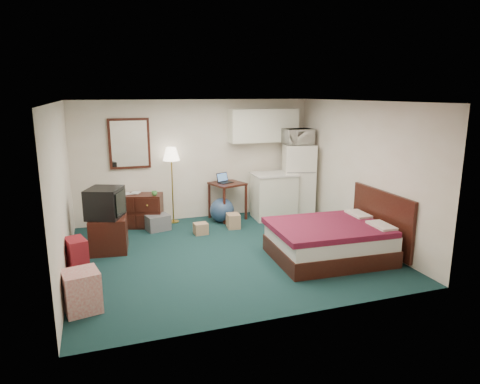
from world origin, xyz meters
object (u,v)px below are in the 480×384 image
object	(u,v)px
floor_lamp	(172,185)
tv_stand	(109,234)
dresser	(138,210)
bed	(329,241)
fridge	(298,180)
desk	(227,201)
kitchen_counter	(274,196)
suitcase	(77,260)

from	to	relation	value
floor_lamp	tv_stand	distance (m)	1.92
dresser	floor_lamp	distance (m)	0.86
dresser	floor_lamp	bearing A→B (deg)	22.97
dresser	bed	size ratio (longest dim) A/B	0.54
floor_lamp	fridge	size ratio (longest dim) A/B	1.00
desk	fridge	bearing A→B (deg)	-26.59
kitchen_counter	fridge	bearing A→B (deg)	5.42
floor_lamp	fridge	world-z (taller)	floor_lamp
floor_lamp	bed	size ratio (longest dim) A/B	0.87
floor_lamp	dresser	bearing A→B (deg)	-174.49
dresser	suitcase	bearing A→B (deg)	-97.08
dresser	bed	world-z (taller)	dresser
dresser	desk	size ratio (longest dim) A/B	1.24
dresser	tv_stand	distance (m)	1.37
tv_stand	desk	bearing A→B (deg)	32.00
fridge	tv_stand	distance (m)	4.15
kitchen_counter	suitcase	xyz separation A→B (m)	(-3.90, -2.05, -0.15)
bed	tv_stand	distance (m)	3.69
bed	tv_stand	size ratio (longest dim) A/B	2.75
fridge	bed	xyz separation A→B (m)	(-0.65, -2.46, -0.49)
dresser	bed	xyz separation A→B (m)	(2.76, -2.74, -0.05)
kitchen_counter	tv_stand	size ratio (longest dim) A/B	1.44
dresser	desk	xyz separation A→B (m)	(1.87, -0.05, 0.06)
desk	fridge	world-z (taller)	fridge
floor_lamp	kitchen_counter	size ratio (longest dim) A/B	1.67
bed	dresser	bearing A→B (deg)	137.99
tv_stand	suitcase	xyz separation A→B (m)	(-0.47, -1.12, 0.02)
desk	floor_lamp	bearing A→B (deg)	155.78
floor_lamp	kitchen_counter	xyz separation A→B (m)	(2.10, -0.37, -0.31)
fridge	tv_stand	world-z (taller)	fridge
desk	kitchen_counter	xyz separation A→B (m)	(0.96, -0.25, 0.08)
fridge	floor_lamp	bearing A→B (deg)	-171.35
suitcase	bed	bearing A→B (deg)	-22.28
fridge	suitcase	size ratio (longest dim) A/B	2.47
tv_stand	suitcase	world-z (taller)	suitcase
floor_lamp	bed	world-z (taller)	floor_lamp
bed	suitcase	size ratio (longest dim) A/B	2.83
floor_lamp	kitchen_counter	world-z (taller)	floor_lamp
kitchen_counter	tv_stand	bearing A→B (deg)	-161.71
tv_stand	suitcase	bearing A→B (deg)	-106.41
kitchen_counter	bed	world-z (taller)	kitchen_counter
kitchen_counter	fridge	distance (m)	0.66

